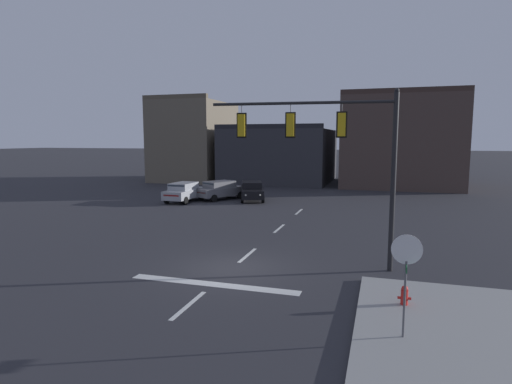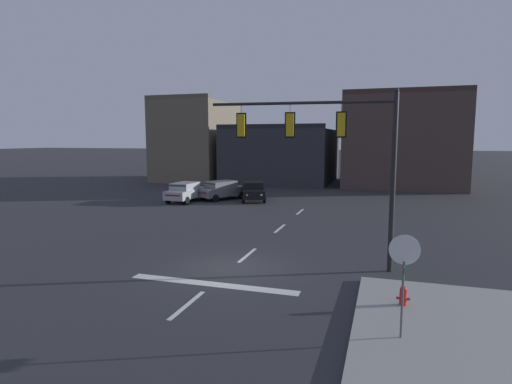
# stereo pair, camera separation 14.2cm
# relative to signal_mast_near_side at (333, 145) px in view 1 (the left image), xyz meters

# --- Properties ---
(ground_plane) EXTENTS (400.00, 400.00, 0.00)m
(ground_plane) POSITION_rel_signal_mast_near_side_xyz_m (-3.80, -1.31, -4.99)
(ground_plane) COLOR #2B2B30
(sidewalk_near_corner) EXTENTS (5.00, 8.00, 0.15)m
(sidewalk_near_corner) POSITION_rel_signal_mast_near_side_xyz_m (3.82, -5.31, -4.91)
(sidewalk_near_corner) COLOR gray
(sidewalk_near_corner) RESTS_ON ground
(stop_bar_paint) EXTENTS (6.40, 0.50, 0.01)m
(stop_bar_paint) POSITION_rel_signal_mast_near_side_xyz_m (-3.80, -3.31, -4.98)
(stop_bar_paint) COLOR silver
(stop_bar_paint) RESTS_ON ground
(lane_centreline) EXTENTS (0.16, 26.40, 0.01)m
(lane_centreline) POSITION_rel_signal_mast_near_side_xyz_m (-3.80, 0.69, -4.98)
(lane_centreline) COLOR silver
(lane_centreline) RESTS_ON ground
(signal_mast_near_side) EXTENTS (7.33, 0.74, 7.11)m
(signal_mast_near_side) POSITION_rel_signal_mast_near_side_xyz_m (0.00, 0.00, 0.00)
(signal_mast_near_side) COLOR black
(signal_mast_near_side) RESTS_ON ground
(stop_sign) EXTENTS (0.76, 0.64, 2.83)m
(stop_sign) POSITION_rel_signal_mast_near_side_xyz_m (2.56, -5.93, -2.84)
(stop_sign) COLOR #56565B
(stop_sign) RESTS_ON ground
(car_lot_nearside) EXTENTS (3.72, 4.72, 1.61)m
(car_lot_nearside) POSITION_rel_signal_mast_near_side_xyz_m (-11.55, 16.91, -4.13)
(car_lot_nearside) COLOR slate
(car_lot_nearside) RESTS_ON ground
(car_lot_middle) EXTENTS (2.05, 4.51, 1.61)m
(car_lot_middle) POSITION_rel_signal_mast_near_side_xyz_m (-13.97, 14.79, -4.13)
(car_lot_middle) COLOR #9EA0A5
(car_lot_middle) RESTS_ON ground
(car_lot_farside) EXTENTS (3.16, 4.75, 1.61)m
(car_lot_farside) POSITION_rel_signal_mast_near_side_xyz_m (-8.75, 17.13, -4.13)
(car_lot_farside) COLOR black
(car_lot_farside) RESTS_ON ground
(fire_hydrant) EXTENTS (0.40, 0.30, 0.75)m
(fire_hydrant) POSITION_rel_signal_mast_near_side_xyz_m (2.68, -3.67, -4.66)
(fire_hydrant) COLOR red
(fire_hydrant) RESTS_ON ground
(building_row) EXTENTS (35.16, 13.72, 10.31)m
(building_row) POSITION_rel_signal_mast_near_side_xyz_m (-6.89, 33.50, -0.63)
(building_row) COLOR #665B4C
(building_row) RESTS_ON ground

